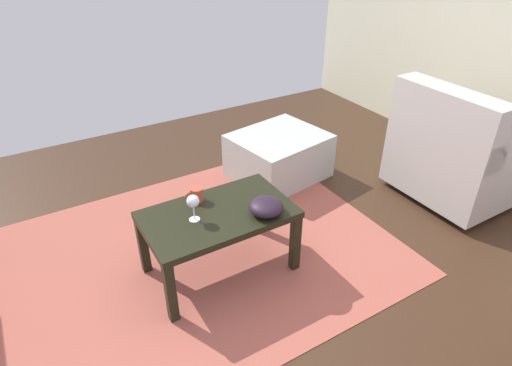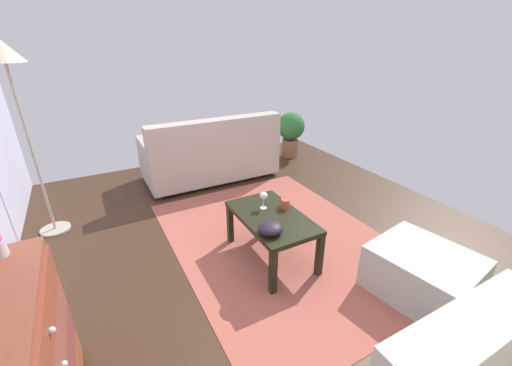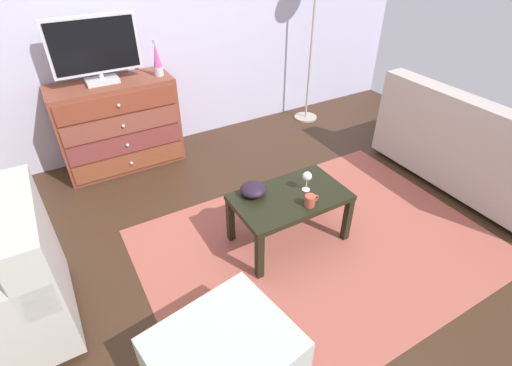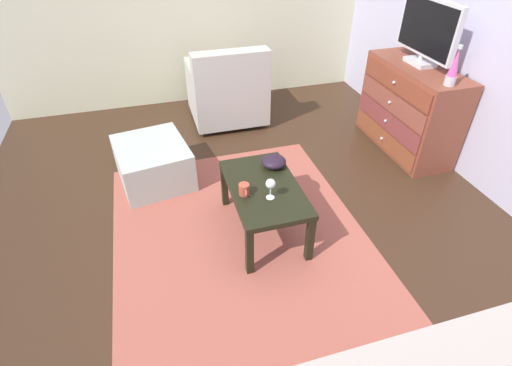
{
  "view_description": "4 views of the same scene",
  "coord_description": "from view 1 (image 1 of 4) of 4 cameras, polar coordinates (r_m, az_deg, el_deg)",
  "views": [
    {
      "loc": [
        0.87,
        1.81,
        1.83
      ],
      "look_at": [
        -0.14,
        0.12,
        0.62
      ],
      "focal_mm": 30.31,
      "sensor_mm": 36.0,
      "label": 1
    },
    {
      "loc": [
        -1.97,
        1.24,
        1.8
      ],
      "look_at": [
        0.04,
        0.15,
        0.76
      ],
      "focal_mm": 22.54,
      "sensor_mm": 36.0,
      "label": 2
    },
    {
      "loc": [
        -1.29,
        -1.8,
        2.1
      ],
      "look_at": [
        -0.22,
        0.05,
        0.6
      ],
      "focal_mm": 26.73,
      "sensor_mm": 36.0,
      "label": 3
    },
    {
      "loc": [
        2.19,
        -0.69,
        2.12
      ],
      "look_at": [
        0.22,
        -0.11,
        0.6
      ],
      "focal_mm": 27.09,
      "sensor_mm": 36.0,
      "label": 4
    }
  ],
  "objects": [
    {
      "name": "ground_plane",
      "position": [
        2.73,
        -3.83,
        -11.31
      ],
      "size": [
        5.72,
        4.63,
        0.05
      ],
      "primitive_type": "cube",
      "color": "#3A2518"
    },
    {
      "name": "area_rug",
      "position": [
        2.79,
        -9.48,
        -9.79
      ],
      "size": [
        2.6,
        1.9,
        0.01
      ],
      "primitive_type": "cube",
      "color": "#9F5143",
      "rests_on": "ground_plane"
    },
    {
      "name": "coffee_table",
      "position": [
        2.47,
        -5.03,
        -4.93
      ],
      "size": [
        0.84,
        0.5,
        0.43
      ],
      "color": "black",
      "rests_on": "ground_plane"
    },
    {
      "name": "wine_glass",
      "position": [
        2.32,
        -8.3,
        -2.52
      ],
      "size": [
        0.07,
        0.07,
        0.16
      ],
      "color": "silver",
      "rests_on": "coffee_table"
    },
    {
      "name": "mug",
      "position": [
        2.52,
        -7.88,
        -1.51
      ],
      "size": [
        0.11,
        0.08,
        0.09
      ],
      "color": "#AE4734",
      "rests_on": "coffee_table"
    },
    {
      "name": "bowl_decorative",
      "position": [
        2.39,
        1.35,
        -3.14
      ],
      "size": [
        0.19,
        0.19,
        0.09
      ],
      "primitive_type": "ellipsoid",
      "color": "black",
      "rests_on": "coffee_table"
    },
    {
      "name": "armchair",
      "position": [
        3.52,
        25.24,
        3.7
      ],
      "size": [
        0.8,
        0.81,
        0.88
      ],
      "color": "#332319",
      "rests_on": "ground_plane"
    },
    {
      "name": "ottoman",
      "position": [
        3.52,
        3.0,
        3.6
      ],
      "size": [
        0.79,
        0.7,
        0.36
      ],
      "primitive_type": "cube",
      "rotation": [
        0.0,
        0.0,
        0.16
      ],
      "color": "#ACB8AF",
      "rests_on": "ground_plane"
    }
  ]
}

